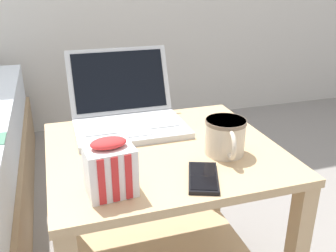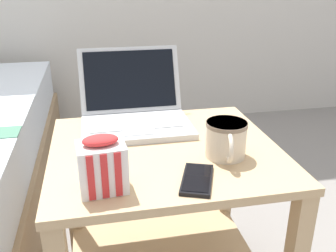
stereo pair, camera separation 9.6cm
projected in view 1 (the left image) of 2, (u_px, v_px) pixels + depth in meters
The scene contains 5 objects.
bedside_table at pixel (164, 208), 1.10m from camera, with size 0.62×0.56×0.55m.
laptop at pixel (127, 112), 1.15m from camera, with size 0.33×0.31×0.22m.
mug_front_left at pixel (225, 135), 0.97m from camera, with size 0.11×0.15×0.09m.
snack_bag at pixel (110, 168), 0.79m from camera, with size 0.11×0.09×0.13m.
cell_phone at pixel (203, 177), 0.86m from camera, with size 0.11×0.15×0.01m.
Camera 1 is at (-0.27, -0.89, 1.00)m, focal length 40.00 mm.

